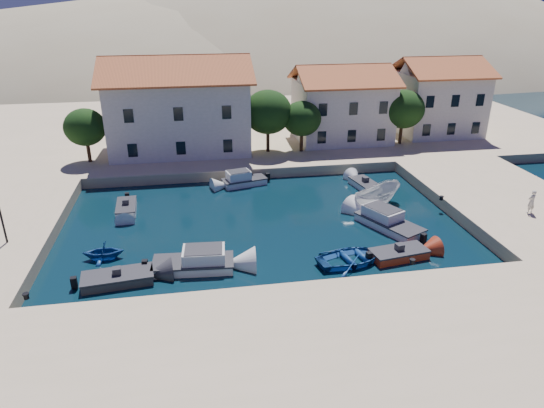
{
  "coord_description": "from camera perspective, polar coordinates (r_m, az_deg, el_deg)",
  "views": [
    {
      "loc": [
        -4.82,
        -23.29,
        16.15
      ],
      "look_at": [
        0.67,
        9.16,
        2.0
      ],
      "focal_mm": 32.0,
      "sensor_mm": 36.0,
      "label": 1
    }
  ],
  "objects": [
    {
      "name": "rowboat_west",
      "position": [
        34.49,
        -19.13,
        -6.07
      ],
      "size": [
        2.68,
        2.32,
        1.4
      ],
      "primitive_type": "imported",
      "rotation": [
        0.0,
        0.0,
        -1.58
      ],
      "color": "navy",
      "rests_on": "ground"
    },
    {
      "name": "cabin_cruiser_east",
      "position": [
        37.55,
        13.64,
        -2.11
      ],
      "size": [
        4.3,
        5.79,
        1.6
      ],
      "rotation": [
        0.0,
        0.0,
        2.02
      ],
      "color": "white",
      "rests_on": "ground"
    },
    {
      "name": "cabin_cruiser_south",
      "position": [
        31.62,
        -9.27,
        -6.8
      ],
      "size": [
        5.31,
        2.57,
        1.6
      ],
      "rotation": [
        0.0,
        0.0,
        -0.07
      ],
      "color": "white",
      "rests_on": "ground"
    },
    {
      "name": "motorboat_red_se",
      "position": [
        33.63,
        14.69,
        -5.71
      ],
      "size": [
        4.05,
        2.27,
        1.25
      ],
      "rotation": [
        0.0,
        0.0,
        0.15
      ],
      "color": "#9A2C16",
      "rests_on": "ground"
    },
    {
      "name": "quay_north",
      "position": [
        63.63,
        -3.2,
        8.99
      ],
      "size": [
        80.0,
        36.0,
        1.0
      ],
      "primitive_type": "cube",
      "color": "#C9B189",
      "rests_on": "ground"
    },
    {
      "name": "building_mid",
      "position": [
        56.01,
        8.24,
        11.78
      ],
      "size": [
        10.5,
        8.4,
        8.3
      ],
      "color": "beige",
      "rests_on": "quay_north"
    },
    {
      "name": "boat_east",
      "position": [
        41.45,
        12.16,
        -0.22
      ],
      "size": [
        5.32,
        4.04,
        1.94
      ],
      "primitive_type": "imported",
      "rotation": [
        0.0,
        0.0,
        2.06
      ],
      "color": "white",
      "rests_on": "ground"
    },
    {
      "name": "motorboat_grey_sw",
      "position": [
        31.35,
        -17.68,
        -8.36
      ],
      "size": [
        4.44,
        2.35,
        1.25
      ],
      "rotation": [
        0.0,
        0.0,
        0.11
      ],
      "color": "#303034",
      "rests_on": "ground"
    },
    {
      "name": "pedestrian",
      "position": [
        41.35,
        28.22,
        0.24
      ],
      "size": [
        0.75,
        0.57,
        1.84
      ],
      "primitive_type": "imported",
      "rotation": [
        0.0,
        0.0,
        3.35
      ],
      "color": "beige",
      "rests_on": "quay_east"
    },
    {
      "name": "building_right",
      "position": [
        61.52,
        18.93,
        12.05
      ],
      "size": [
        9.45,
        8.4,
        8.8
      ],
      "color": "beige",
      "rests_on": "quay_north"
    },
    {
      "name": "quay_east",
      "position": [
        44.66,
        25.76,
        0.33
      ],
      "size": [
        11.0,
        20.0,
        1.0
      ],
      "primitive_type": "cube",
      "color": "#C9B189",
      "rests_on": "ground"
    },
    {
      "name": "motorboat_white_ne",
      "position": [
        45.06,
        10.89,
        2.22
      ],
      "size": [
        2.29,
        3.79,
        1.25
      ],
      "rotation": [
        0.0,
        0.0,
        1.76
      ],
      "color": "white",
      "rests_on": "ground"
    },
    {
      "name": "bollards",
      "position": [
        31.95,
        5.37,
        -4.85
      ],
      "size": [
        29.36,
        9.56,
        0.3
      ],
      "color": "black",
      "rests_on": "ground"
    },
    {
      "name": "trees",
      "position": [
        50.91,
        1.22,
        10.42
      ],
      "size": [
        37.3,
        5.3,
        6.45
      ],
      "color": "#382314",
      "rests_on": "quay_north"
    },
    {
      "name": "ground",
      "position": [
        28.75,
        1.75,
        -10.93
      ],
      "size": [
        400.0,
        400.0,
        0.0
      ],
      "primitive_type": "plane",
      "color": "black",
      "rests_on": "ground"
    },
    {
      "name": "quay_south",
      "position": [
        23.82,
        4.72,
        -17.92
      ],
      "size": [
        52.0,
        12.0,
        1.0
      ],
      "primitive_type": "cube",
      "color": "#C9B189",
      "rests_on": "ground"
    },
    {
      "name": "hills",
      "position": [
        154.26,
        0.22,
        8.41
      ],
      "size": [
        254.0,
        176.0,
        99.0
      ],
      "color": "tan",
      "rests_on": "ground"
    },
    {
      "name": "motorboat_white_west",
      "position": [
        41.18,
        -16.75,
        -0.42
      ],
      "size": [
        1.74,
        3.56,
        1.25
      ],
      "rotation": [
        0.0,
        0.0,
        -1.51
      ],
      "color": "white",
      "rests_on": "ground"
    },
    {
      "name": "building_left",
      "position": [
        52.32,
        -10.94,
        11.59
      ],
      "size": [
        14.7,
        9.45,
        9.7
      ],
      "color": "beige",
      "rests_on": "quay_north"
    },
    {
      "name": "cabin_cruiser_north",
      "position": [
        45.01,
        -3.27,
        2.84
      ],
      "size": [
        4.32,
        2.63,
        1.6
      ],
      "rotation": [
        0.0,
        0.0,
        3.39
      ],
      "color": "white",
      "rests_on": "ground"
    },
    {
      "name": "rowboat_south",
      "position": [
        32.62,
        9.39,
        -6.76
      ],
      "size": [
        5.42,
        4.33,
        1.01
      ],
      "primitive_type": "imported",
      "rotation": [
        0.0,
        0.0,
        1.76
      ],
      "color": "navy",
      "rests_on": "ground"
    }
  ]
}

